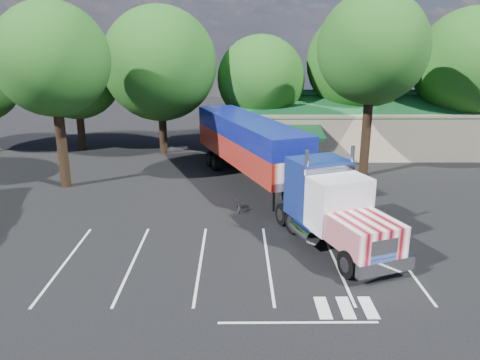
{
  "coord_description": "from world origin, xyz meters",
  "views": [
    {
      "loc": [
        1.7,
        -26.11,
        10.12
      ],
      "look_at": [
        1.93,
        0.81,
        2.0
      ],
      "focal_mm": 35.0,
      "sensor_mm": 36.0,
      "label": 1
    }
  ],
  "objects_px": {
    "woman": "(283,202)",
    "silver_sedan": "(274,151)",
    "semi_truck": "(265,155)",
    "bicycle": "(238,204)"
  },
  "relations": [
    {
      "from": "woman",
      "to": "silver_sedan",
      "type": "relative_size",
      "value": 0.41
    },
    {
      "from": "woman",
      "to": "silver_sedan",
      "type": "distance_m",
      "value": 14.01
    },
    {
      "from": "bicycle",
      "to": "silver_sedan",
      "type": "xyz_separation_m",
      "value": [
        3.2,
        13.0,
        0.31
      ]
    },
    {
      "from": "bicycle",
      "to": "silver_sedan",
      "type": "height_order",
      "value": "silver_sedan"
    },
    {
      "from": "silver_sedan",
      "to": "semi_truck",
      "type": "bearing_deg",
      "value": -170.13
    },
    {
      "from": "semi_truck",
      "to": "bicycle",
      "type": "height_order",
      "value": "semi_truck"
    },
    {
      "from": "semi_truck",
      "to": "bicycle",
      "type": "bearing_deg",
      "value": -142.22
    },
    {
      "from": "woman",
      "to": "bicycle",
      "type": "height_order",
      "value": "woman"
    },
    {
      "from": "semi_truck",
      "to": "silver_sedan",
      "type": "height_order",
      "value": "semi_truck"
    },
    {
      "from": "woman",
      "to": "silver_sedan",
      "type": "bearing_deg",
      "value": -12.91
    }
  ]
}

